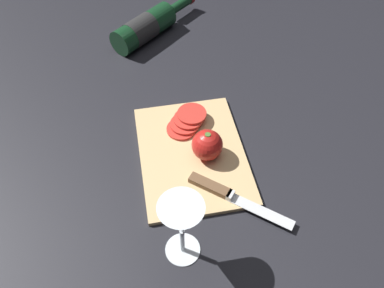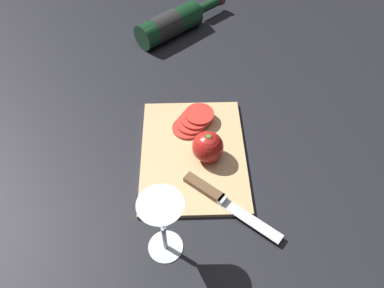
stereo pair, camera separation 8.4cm
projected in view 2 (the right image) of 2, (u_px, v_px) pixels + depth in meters
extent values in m
plane|color=black|center=(184.00, 147.00, 0.89)|extent=(3.00, 3.00, 0.00)
cube|color=tan|center=(192.00, 154.00, 0.87)|extent=(0.33, 0.24, 0.01)
cylinder|color=#14381E|center=(168.00, 25.00, 1.15)|extent=(0.20, 0.21, 0.08)
cone|color=#14381E|center=(196.00, 11.00, 1.20)|extent=(0.07, 0.06, 0.07)
cylinder|color=#14381E|center=(209.00, 5.00, 1.22)|extent=(0.08, 0.09, 0.03)
cylinder|color=maroon|center=(219.00, 0.00, 1.24)|extent=(0.04, 0.03, 0.03)
cylinder|color=black|center=(164.00, 27.00, 1.14)|extent=(0.12, 0.12, 0.08)
cylinder|color=silver|center=(164.00, 246.00, 0.73)|extent=(0.07, 0.07, 0.00)
cylinder|color=silver|center=(163.00, 238.00, 0.70)|extent=(0.01, 0.01, 0.07)
cone|color=silver|center=(160.00, 217.00, 0.64)|extent=(0.08, 0.08, 0.09)
cone|color=beige|center=(161.00, 224.00, 0.65)|extent=(0.03, 0.03, 0.04)
sphere|color=red|center=(207.00, 147.00, 0.83)|extent=(0.07, 0.07, 0.07)
cylinder|color=#47702D|center=(207.00, 137.00, 0.80)|extent=(0.01, 0.01, 0.01)
cube|color=silver|center=(249.00, 220.00, 0.75)|extent=(0.11, 0.12, 0.00)
cube|color=silver|center=(221.00, 200.00, 0.77)|extent=(0.02, 0.02, 0.01)
cube|color=brown|center=(203.00, 188.00, 0.79)|extent=(0.08, 0.09, 0.01)
cylinder|color=red|center=(186.00, 128.00, 0.91)|extent=(0.07, 0.07, 0.01)
cylinder|color=red|center=(190.00, 123.00, 0.91)|extent=(0.07, 0.07, 0.01)
cylinder|color=red|center=(194.00, 119.00, 0.91)|extent=(0.07, 0.07, 0.01)
cylinder|color=red|center=(198.00, 114.00, 0.91)|extent=(0.07, 0.07, 0.01)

